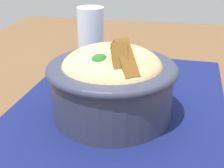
{
  "coord_description": "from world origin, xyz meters",
  "views": [
    {
      "loc": [
        -0.44,
        -0.06,
        1.0
      ],
      "look_at": [
        -0.03,
        0.02,
        0.81
      ],
      "focal_mm": 51.47,
      "sensor_mm": 36.0,
      "label": 1
    }
  ],
  "objects": [
    {
      "name": "bowl",
      "position": [
        -0.03,
        0.02,
        0.82
      ],
      "size": [
        0.2,
        0.2,
        0.13
      ],
      "color": "#2D3347",
      "rests_on": "placemat"
    },
    {
      "name": "table",
      "position": [
        0.0,
        0.0,
        0.69
      ],
      "size": [
        1.19,
        0.88,
        0.76
      ],
      "color": "brown",
      "rests_on": "ground_plane"
    },
    {
      "name": "fork",
      "position": [
        0.1,
        0.0,
        0.76
      ],
      "size": [
        0.04,
        0.14,
        0.0
      ],
      "color": "silver",
      "rests_on": "placemat"
    },
    {
      "name": "drinking_glass",
      "position": [
        0.26,
        0.13,
        0.8
      ],
      "size": [
        0.06,
        0.06,
        0.11
      ],
      "color": "silver",
      "rests_on": "table"
    },
    {
      "name": "placemat",
      "position": [
        0.01,
        0.01,
        0.76
      ],
      "size": [
        0.48,
        0.35,
        0.0
      ],
      "primitive_type": "cube",
      "rotation": [
        0.0,
        0.0,
        -0.04
      ],
      "color": "#11194C",
      "rests_on": "table"
    }
  ]
}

